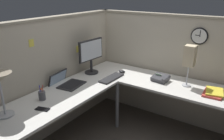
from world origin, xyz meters
name	(u,v)px	position (x,y,z in m)	size (l,w,h in m)	color
ground_plane	(120,136)	(0.00, 0.00, 0.00)	(6.80, 6.80, 0.00)	#4C443D
cubicle_wall_back	(52,77)	(-0.36, 0.87, 0.79)	(2.57, 0.12, 1.58)	#B7AD99
cubicle_wall_right	(167,68)	(0.87, -0.27, 0.79)	(0.12, 2.37, 1.58)	#B7AD99
desk	(118,99)	(-0.15, -0.05, 0.63)	(2.35, 2.15, 0.73)	silver
monitor	(91,54)	(0.20, 0.64, 1.02)	(0.46, 0.20, 0.50)	#232326
laptop	(66,82)	(-0.32, 0.65, 0.75)	(0.39, 0.42, 0.22)	#232326
keyboard	(112,78)	(0.17, 0.26, 0.74)	(0.43, 0.14, 0.02)	#232326
computer_mouse	(122,71)	(0.46, 0.27, 0.75)	(0.06, 0.10, 0.03)	black
pen_cup	(42,95)	(-0.79, 0.55, 0.78)	(0.08, 0.08, 0.18)	#4C4C51
cell_phone	(42,109)	(-0.94, 0.37, 0.73)	(0.07, 0.14, 0.01)	black
office_phone	(161,78)	(0.47, -0.33, 0.77)	(0.21, 0.22, 0.11)	#38383D
book_stack	(214,93)	(0.43, -1.01, 0.75)	(0.30, 0.24, 0.04)	#BF3F38
desk_lamp_paper	(190,57)	(0.51, -0.67, 1.11)	(0.13, 0.13, 0.53)	#B7BABF
wall_clock	(199,36)	(0.82, -0.68, 1.33)	(0.04, 0.22, 0.22)	black
pinned_note_leftmost	(79,49)	(0.14, 0.82, 1.09)	(0.10, 0.00, 0.10)	#EAD84C
pinned_note_middle	(85,52)	(0.27, 0.82, 1.00)	(0.10, 0.00, 0.09)	#99B7E5
pinned_note_rightmost	(31,43)	(-0.65, 0.82, 1.32)	(0.07, 0.00, 0.09)	#EAD84C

